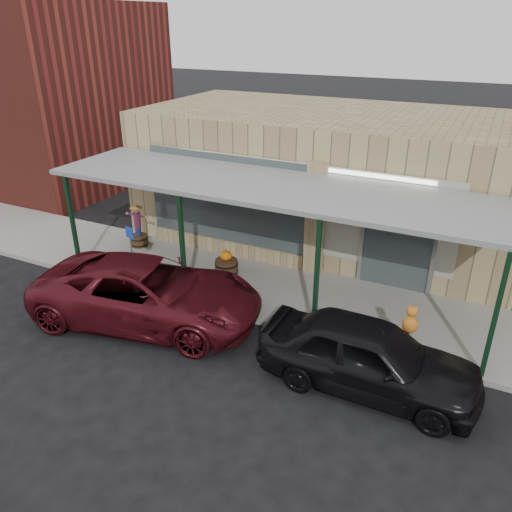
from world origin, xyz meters
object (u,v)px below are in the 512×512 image
at_px(barrel_scarecrow, 139,232).
at_px(parked_sedan, 369,356).
at_px(barrel_pumpkin, 226,265).
at_px(car_maroon, 148,293).
at_px(handicap_sign, 131,246).

distance_m(barrel_scarecrow, parked_sedan, 9.04).
bearing_deg(barrel_pumpkin, barrel_scarecrow, 171.92).
xyz_separation_m(barrel_scarecrow, car_maroon, (2.88, -3.28, 0.15)).
xyz_separation_m(barrel_scarecrow, parked_sedan, (8.39, -3.36, 0.12)).
height_order(barrel_pumpkin, parked_sedan, parked_sedan).
bearing_deg(handicap_sign, barrel_pumpkin, 48.38).
xyz_separation_m(parked_sedan, car_maroon, (-5.51, 0.08, 0.02)).
distance_m(barrel_scarecrow, car_maroon, 4.37).
distance_m(barrel_pumpkin, handicap_sign, 2.72).
distance_m(barrel_pumpkin, car_maroon, 2.87).
bearing_deg(barrel_scarecrow, parked_sedan, -26.50).
bearing_deg(parked_sedan, barrel_pumpkin, 60.20).
relative_size(barrel_pumpkin, handicap_sign, 0.49).
xyz_separation_m(barrel_pumpkin, parked_sedan, (4.87, -2.86, 0.33)).
height_order(barrel_scarecrow, parked_sedan, parked_sedan).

